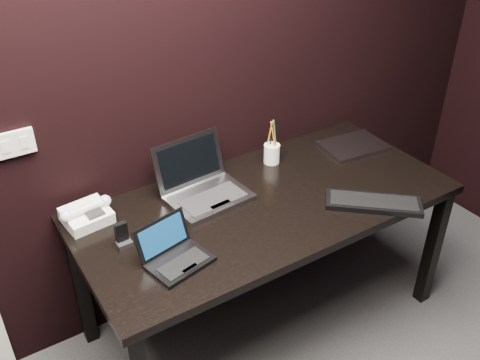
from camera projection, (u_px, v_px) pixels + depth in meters
wall_back at (157, 66)px, 2.24m from camera, size 4.00×0.00×4.00m
wall_switch at (14, 144)px, 2.05m from camera, size 0.15×0.02×0.10m
desk at (266, 214)px, 2.43m from camera, size 1.70×0.80×0.74m
netbook at (175, 255)px, 2.03m from camera, size 0.27×0.25×0.15m
silver_laptop at (204, 188)px, 2.39m from camera, size 0.37×0.34×0.24m
ext_keyboard at (374, 203)px, 2.35m from camera, size 0.40×0.38×0.03m
closed_laptop at (353, 146)px, 2.79m from camera, size 0.34×0.26×0.02m
desk_phone at (87, 215)px, 2.23m from camera, size 0.23×0.19×0.11m
mobile_phone at (122, 237)px, 2.11m from camera, size 0.06×0.05×0.10m
pen_cup at (272, 153)px, 2.64m from camera, size 0.09×0.09×0.23m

